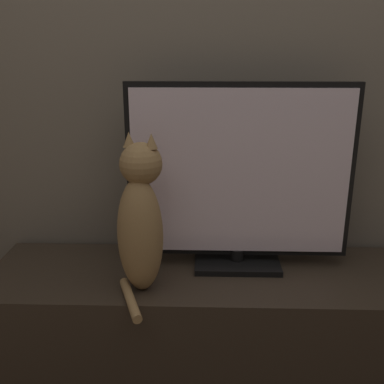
% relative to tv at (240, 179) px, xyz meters
% --- Properties ---
extents(wall_back, '(4.80, 0.05, 2.60)m').
position_rel_tv_xyz_m(wall_back, '(-0.08, 0.20, 0.44)').
color(wall_back, '#756B5B').
rests_on(wall_back, ground_plane).
extents(tv_stand, '(1.54, 0.43, 0.54)m').
position_rel_tv_xyz_m(tv_stand, '(-0.08, -0.06, -0.59)').
color(tv_stand, '#33281E').
rests_on(tv_stand, ground_plane).
extents(tv, '(0.75, 0.18, 0.63)m').
position_rel_tv_xyz_m(tv, '(0.00, 0.00, 0.00)').
color(tv, black).
rests_on(tv, tv_stand).
extents(cat, '(0.17, 0.30, 0.50)m').
position_rel_tv_xyz_m(cat, '(-0.31, -0.17, -0.08)').
color(cat, '#997547').
rests_on(cat, tv_stand).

